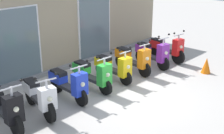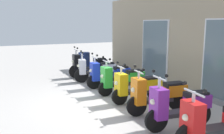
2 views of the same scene
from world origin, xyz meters
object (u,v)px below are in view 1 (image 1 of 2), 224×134
scooter_white (39,96)px  scooter_blue (68,83)px  scooter_orange (133,58)px  scooter_red (167,48)px  traffic_cone (206,65)px  scooter_green (93,74)px  scooter_black (4,107)px  scooter_purple (153,53)px  scooter_yellow (113,66)px

scooter_white → scooter_blue: size_ratio=1.03×
scooter_white → scooter_orange: (3.73, 0.06, 0.04)m
scooter_red → traffic_cone: 1.74m
scooter_green → scooter_orange: (1.85, -0.00, 0.02)m
scooter_green → traffic_cone: size_ratio=3.02×
traffic_cone → scooter_orange: bearing=131.9°
scooter_blue → scooter_black: bearing=-179.2°
scooter_blue → scooter_green: bearing=0.0°
scooter_white → scooter_orange: scooter_orange is taller
traffic_cone → scooter_red: bearing=82.3°
scooter_green → scooter_purple: 2.76m
scooter_black → scooter_red: 6.50m
scooter_orange → traffic_cone: size_ratio=3.13×
scooter_yellow → traffic_cone: (2.57, -1.82, -0.21)m
scooter_white → traffic_cone: bearing=-18.0°
scooter_blue → traffic_cone: 4.73m
scooter_purple → scooter_red: 0.94m
scooter_red → scooter_green: bearing=178.4°
traffic_cone → scooter_black: bearing=164.1°
scooter_green → scooter_orange: scooter_orange is taller
scooter_white → scooter_yellow: bearing=1.6°
scooter_yellow → scooter_purple: size_ratio=1.00×
scooter_black → traffic_cone: 6.52m
scooter_green → scooter_yellow: scooter_green is taller
scooter_red → scooter_purple: bearing=-177.7°
scooter_white → scooter_blue: scooter_blue is taller
scooter_white → scooter_black: bearing=177.5°
scooter_red → scooter_white: bearing=179.6°
scooter_yellow → scooter_purple: (1.86, -0.15, 0.03)m
scooter_white → scooter_red: scooter_red is taller
traffic_cone → scooter_blue: bearing=157.5°
scooter_black → traffic_cone: scooter_black is taller
scooter_white → scooter_orange: size_ratio=1.02×
scooter_yellow → scooter_purple: 1.86m
scooter_black → scooter_white: 0.91m
scooter_red → scooter_yellow: bearing=177.7°
scooter_orange → traffic_cone: scooter_orange is taller
scooter_blue → scooter_yellow: size_ratio=1.04×
scooter_purple → traffic_cone: (0.71, -1.67, -0.24)m
scooter_purple → traffic_cone: scooter_purple is taller
scooter_black → traffic_cone: (6.26, -1.78, -0.23)m
scooter_black → scooter_orange: scooter_black is taller
scooter_black → scooter_white: bearing=-2.5°
scooter_black → scooter_white: (0.91, -0.04, -0.03)m
scooter_blue → scooter_yellow: 1.80m
scooter_orange → scooter_yellow: bearing=179.2°
scooter_green → traffic_cone: (3.47, -1.81, -0.21)m
scooter_green → scooter_purple: size_ratio=1.02×
scooter_purple → scooter_red: scooter_purple is taller
scooter_white → scooter_yellow: 2.79m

